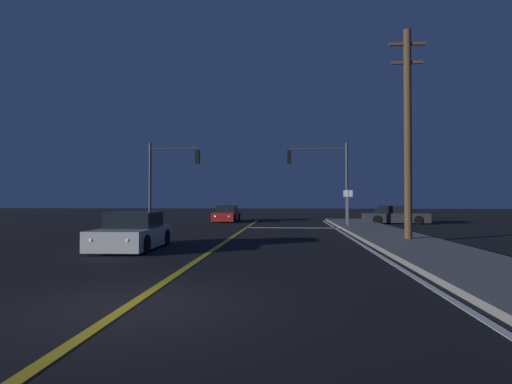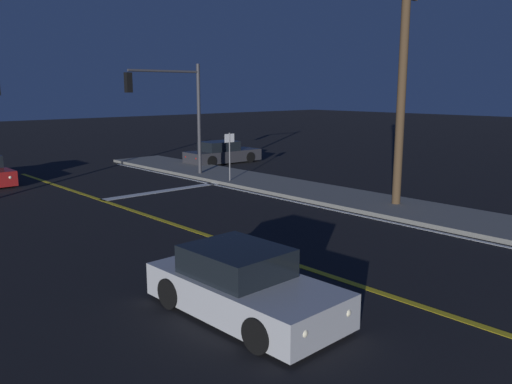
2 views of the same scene
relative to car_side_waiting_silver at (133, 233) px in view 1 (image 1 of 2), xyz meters
The scene contains 12 objects.
ground_plane 8.66m from the car_side_waiting_silver, 69.95° to the right, with size 160.00×160.00×0.00m, color black.
sidewalk_right 10.77m from the car_side_waiting_silver, 15.00° to the left, with size 3.20×39.24×0.15m, color slate.
lane_line_center 4.11m from the car_side_waiting_silver, 43.25° to the left, with size 0.20×37.06×0.01m, color gold.
lane_line_edge_right 9.01m from the car_side_waiting_silver, 18.06° to the left, with size 0.16×37.06×0.01m, color white.
stop_bar 13.54m from the car_side_waiting_silver, 64.25° to the left, with size 5.83×0.50×0.01m, color white.
car_side_waiting_silver is the anchor object (origin of this frame).
car_far_approaching_red 19.69m from the car_side_waiting_silver, 88.29° to the left, with size 1.85×4.65×1.34m.
car_distant_tail_charcoal 22.10m from the car_side_waiting_silver, 52.40° to the left, with size 4.77×2.01×1.34m.
traffic_signal_near_right 16.91m from the car_side_waiting_silver, 60.78° to the left, with size 4.14×0.28×5.68m.
traffic_signal_far_left 13.68m from the car_side_waiting_silver, 100.57° to the left, with size 3.47×0.28×5.61m.
utility_pole_right 11.95m from the car_side_waiting_silver, 17.81° to the left, with size 1.53×0.32×9.04m.
street_sign_corner 14.97m from the car_side_waiting_silver, 51.50° to the left, with size 0.56×0.06×2.42m.
Camera 1 is at (2.69, -7.11, 1.79)m, focal length 30.22 mm.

